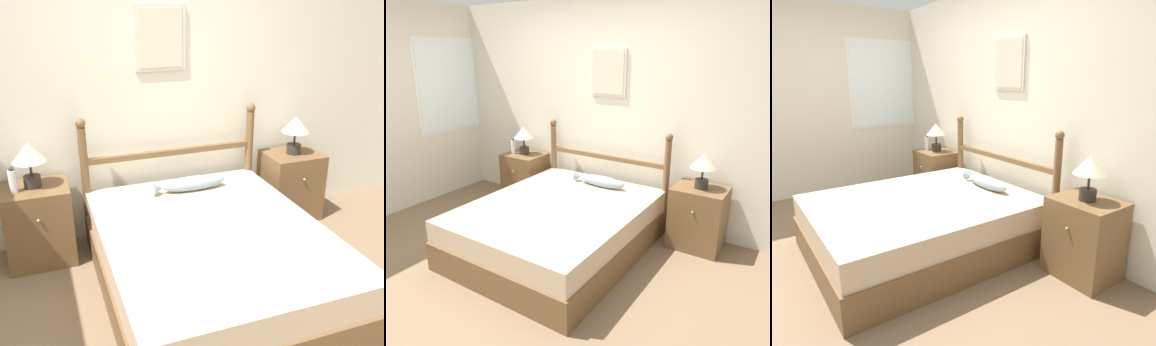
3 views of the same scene
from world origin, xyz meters
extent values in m
cube|color=beige|center=(0.00, 1.73, 1.27)|extent=(6.40, 0.06, 2.55)
cube|color=beige|center=(0.14, 1.69, 1.73)|extent=(0.44, 0.02, 0.53)
cube|color=beige|center=(0.14, 1.68, 1.73)|extent=(0.38, 0.01, 0.47)
cube|color=brown|center=(0.19, 0.61, 0.14)|extent=(1.59, 1.99, 0.28)
cube|color=#CCB293|center=(0.19, 0.61, 0.39)|extent=(1.55, 1.95, 0.22)
cylinder|color=brown|center=(-0.57, 1.57, 0.53)|extent=(0.07, 0.07, 1.07)
sphere|color=brown|center=(-0.57, 1.57, 1.10)|extent=(0.08, 0.08, 0.08)
cylinder|color=brown|center=(0.95, 1.57, 0.53)|extent=(0.07, 0.07, 1.07)
sphere|color=brown|center=(0.95, 1.57, 1.10)|extent=(0.08, 0.08, 0.08)
cube|color=brown|center=(0.19, 1.57, 0.77)|extent=(1.52, 0.05, 0.05)
cube|color=brown|center=(-0.98, 1.45, 0.33)|extent=(0.52, 0.43, 0.65)
sphere|color=tan|center=(-0.98, 1.22, 0.47)|extent=(0.02, 0.02, 0.02)
cube|color=brown|center=(1.36, 1.45, 0.33)|extent=(0.52, 0.43, 0.65)
sphere|color=tan|center=(1.36, 1.22, 0.47)|extent=(0.02, 0.02, 0.02)
cylinder|color=#2D2823|center=(-0.99, 1.46, 0.70)|extent=(0.13, 0.13, 0.09)
cylinder|color=#2D2823|center=(-0.99, 1.46, 0.81)|extent=(0.02, 0.02, 0.12)
cone|color=beige|center=(-0.99, 1.46, 0.94)|extent=(0.26, 0.26, 0.15)
cylinder|color=#2D2823|center=(1.36, 1.44, 0.70)|extent=(0.13, 0.13, 0.09)
cylinder|color=#2D2823|center=(1.36, 1.44, 0.81)|extent=(0.02, 0.02, 0.12)
cone|color=beige|center=(1.36, 1.44, 0.94)|extent=(0.26, 0.26, 0.15)
cylinder|color=white|center=(-1.13, 1.41, 0.74)|extent=(0.06, 0.06, 0.18)
sphere|color=#333338|center=(-1.13, 1.41, 0.85)|extent=(0.04, 0.04, 0.04)
ellipsoid|color=#8499A3|center=(0.30, 1.30, 0.56)|extent=(0.57, 0.14, 0.12)
cone|color=#8499A3|center=(-0.02, 1.30, 0.56)|extent=(0.08, 0.11, 0.11)
camera|label=1|loc=(-0.92, -2.00, 2.08)|focal=42.00mm
camera|label=2|loc=(2.26, -2.18, 1.98)|focal=35.00mm
camera|label=3|loc=(2.88, -0.79, 1.56)|focal=32.00mm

